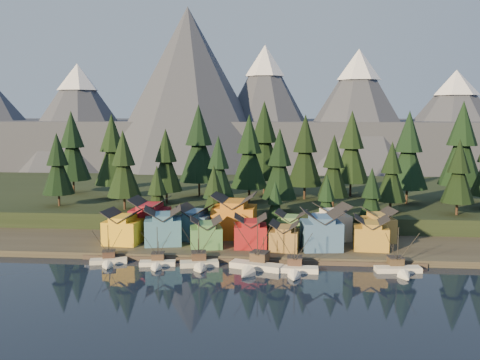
# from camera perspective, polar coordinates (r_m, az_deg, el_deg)

# --- Properties ---
(ground) EXTENTS (500.00, 500.00, 0.00)m
(ground) POSITION_cam_1_polar(r_m,az_deg,el_deg) (111.16, 0.56, -10.98)
(ground) COLOR black
(ground) RESTS_ON ground
(shore_strip) EXTENTS (400.00, 50.00, 1.50)m
(shore_strip) POSITION_cam_1_polar(r_m,az_deg,el_deg) (149.41, 1.80, -5.93)
(shore_strip) COLOR #312B23
(shore_strip) RESTS_ON ground
(hillside) EXTENTS (420.00, 100.00, 6.00)m
(hillside) POSITION_cam_1_polar(r_m,az_deg,el_deg) (198.00, 2.66, -2.01)
(hillside) COLOR black
(hillside) RESTS_ON ground
(dock) EXTENTS (80.00, 4.00, 1.00)m
(dock) POSITION_cam_1_polar(r_m,az_deg,el_deg) (126.76, 1.17, -8.44)
(dock) COLOR #463C32
(dock) RESTS_ON ground
(mountain_ridge) EXTENTS (560.00, 190.00, 90.00)m
(mountain_ridge) POSITION_cam_1_polar(r_m,az_deg,el_deg) (319.22, 2.92, 5.65)
(mountain_ridge) COLOR #414654
(mountain_ridge) RESTS_ON ground
(boat_0) EXTENTS (9.02, 9.42, 9.92)m
(boat_0) POSITION_cam_1_polar(r_m,az_deg,el_deg) (127.68, -13.88, -7.90)
(boat_0) COLOR beige
(boat_0) RESTS_ON ground
(boat_1) EXTENTS (8.64, 9.19, 9.83)m
(boat_1) POSITION_cam_1_polar(r_m,az_deg,el_deg) (123.72, -8.84, -8.26)
(boat_1) COLOR silver
(boat_1) RESTS_ON ground
(boat_2) EXTENTS (9.36, 9.93, 11.33)m
(boat_2) POSITION_cam_1_polar(r_m,az_deg,el_deg) (121.85, -4.35, -8.26)
(boat_2) COLOR beige
(boat_2) RESTS_ON ground
(boat_3) EXTENTS (12.58, 13.07, 12.89)m
(boat_3) POSITION_cam_1_polar(r_m,az_deg,el_deg) (119.24, 1.51, -8.54)
(boat_3) COLOR beige
(boat_3) RESTS_ON ground
(boat_4) EXTENTS (10.59, 11.49, 11.07)m
(boat_4) POSITION_cam_1_polar(r_m,az_deg,el_deg) (117.79, 5.83, -8.95)
(boat_4) COLOR white
(boat_4) RESTS_ON ground
(boat_6) EXTENTS (10.49, 11.24, 10.91)m
(boat_6) POSITION_cam_1_polar(r_m,az_deg,el_deg) (122.25, 16.69, -8.63)
(boat_6) COLOR silver
(boat_6) RESTS_ON ground
(house_front_0) EXTENTS (9.47, 9.04, 8.69)m
(house_front_0) POSITION_cam_1_polar(r_m,az_deg,el_deg) (139.52, -12.37, -4.80)
(house_front_0) COLOR gold
(house_front_0) RESTS_ON shore_strip
(house_front_1) EXTENTS (10.76, 10.49, 9.41)m
(house_front_1) POSITION_cam_1_polar(r_m,az_deg,el_deg) (137.24, -8.21, -4.75)
(house_front_1) COLOR teal
(house_front_1) RESTS_ON shore_strip
(house_front_2) EXTENTS (9.11, 9.15, 7.46)m
(house_front_2) POSITION_cam_1_polar(r_m,az_deg,el_deg) (133.13, -3.65, -5.51)
(house_front_2) COLOR #4A8649
(house_front_2) RESTS_ON shore_strip
(house_front_3) EXTENTS (8.49, 8.14, 8.08)m
(house_front_3) POSITION_cam_1_polar(r_m,az_deg,el_deg) (132.89, 1.12, -5.38)
(house_front_3) COLOR maroon
(house_front_3) RESTS_ON shore_strip
(house_front_4) EXTENTS (7.53, 8.01, 6.96)m
(house_front_4) POSITION_cam_1_polar(r_m,az_deg,el_deg) (130.77, 4.77, -5.87)
(house_front_4) COLOR olive
(house_front_4) RESTS_ON shore_strip
(house_front_5) EXTENTS (10.43, 9.70, 9.82)m
(house_front_5) POSITION_cam_1_polar(r_m,az_deg,el_deg) (132.07, 8.67, -5.13)
(house_front_5) COLOR #3E6594
(house_front_5) RESTS_ON shore_strip
(house_front_6) EXTENTS (8.72, 8.31, 8.14)m
(house_front_6) POSITION_cam_1_polar(r_m,az_deg,el_deg) (134.73, 13.80, -5.40)
(house_front_6) COLOR #AA802B
(house_front_6) RESTS_ON shore_strip
(house_back_0) EXTENTS (9.94, 9.57, 10.49)m
(house_back_0) POSITION_cam_1_polar(r_m,az_deg,el_deg) (146.16, -9.57, -3.81)
(house_back_0) COLOR maroon
(house_back_0) RESTS_ON shore_strip
(house_back_1) EXTENTS (9.57, 9.65, 9.06)m
(house_back_1) POSITION_cam_1_polar(r_m,az_deg,el_deg) (141.42, -4.77, -4.42)
(house_back_1) COLOR #325378
(house_back_1) RESTS_ON shore_strip
(house_back_2) EXTENTS (11.62, 10.76, 11.81)m
(house_back_2) POSITION_cam_1_polar(r_m,az_deg,el_deg) (143.04, -0.60, -3.67)
(house_back_2) COLOR #C1711B
(house_back_2) RESTS_ON shore_strip
(house_back_3) EXTENTS (8.69, 7.97, 7.92)m
(house_back_3) POSITION_cam_1_polar(r_m,az_deg,el_deg) (139.83, 5.48, -4.81)
(house_back_3) COLOR #558548
(house_back_3) RESTS_ON shore_strip
(house_back_4) EXTENTS (10.29, 10.04, 9.29)m
(house_back_4) POSITION_cam_1_polar(r_m,az_deg,el_deg) (142.69, 9.78, -4.34)
(house_back_4) COLOR silver
(house_back_4) RESTS_ON shore_strip
(house_back_5) EXTENTS (8.77, 8.85, 8.53)m
(house_back_5) POSITION_cam_1_polar(r_m,az_deg,el_deg) (143.39, 14.54, -4.58)
(house_back_5) COLOR #A7833B
(house_back_5) RESTS_ON shore_strip
(tree_hill_0) EXTENTS (9.72, 9.72, 22.65)m
(tree_hill_0) POSITION_cam_1_polar(r_m,az_deg,el_deg) (173.10, -18.88, 1.41)
(tree_hill_0) COLOR #332319
(tree_hill_0) RESTS_ON hillside
(tree_hill_1) EXTENTS (12.15, 12.15, 28.30)m
(tree_hill_1) POSITION_cam_1_polar(r_m,az_deg,el_deg) (183.33, -13.45, 2.88)
(tree_hill_1) COLOR #332319
(tree_hill_1) RESTS_ON hillside
(tree_hill_2) EXTENTS (10.15, 10.15, 23.64)m
(tree_hill_2) POSITION_cam_1_polar(r_m,az_deg,el_deg) (161.51, -12.31, 1.44)
(tree_hill_2) COLOR #332319
(tree_hill_2) RESTS_ON hillside
(tree_hill_3) EXTENTS (10.18, 10.18, 23.71)m
(tree_hill_3) POSITION_cam_1_polar(r_m,az_deg,el_deg) (170.40, -7.89, 1.84)
(tree_hill_3) COLOR #332319
(tree_hill_3) RESTS_ON hillside
(tree_hill_4) EXTENTS (13.53, 13.53, 31.52)m
(tree_hill_4) POSITION_cam_1_polar(r_m,az_deg,el_deg) (183.17, -4.41, 3.60)
(tree_hill_4) COLOR #332319
(tree_hill_4) RESTS_ON hillside
(tree_hill_5) EXTENTS (9.48, 9.48, 22.08)m
(tree_hill_5) POSITION_cam_1_polar(r_m,az_deg,el_deg) (157.48, -2.32, 1.14)
(tree_hill_5) COLOR #332319
(tree_hill_5) RESTS_ON hillside
(tree_hill_6) EXTENTS (12.13, 12.13, 28.25)m
(tree_hill_6) POSITION_cam_1_polar(r_m,az_deg,el_deg) (171.23, 0.99, 2.77)
(tree_hill_6) COLOR #332319
(tree_hill_6) RESTS_ON hillside
(tree_hill_7) EXTENTS (10.44, 10.44, 24.33)m
(tree_hill_7) POSITION_cam_1_polar(r_m,az_deg,el_deg) (154.05, 4.24, 1.45)
(tree_hill_7) COLOR #332319
(tree_hill_7) RESTS_ON hillside
(tree_hill_8) EXTENTS (12.09, 12.09, 28.16)m
(tree_hill_8) POSITION_cam_1_polar(r_m,az_deg,el_deg) (177.84, 6.96, 2.87)
(tree_hill_8) COLOR #332319
(tree_hill_8) RESTS_ON hillside
(tree_hill_9) EXTENTS (9.55, 9.55, 22.24)m
(tree_hill_9) POSITION_cam_1_polar(r_m,az_deg,el_deg) (161.68, 9.96, 1.23)
(tree_hill_9) COLOR #332319
(tree_hill_9) RESTS_ON hillside
(tree_hill_10) EXTENTS (12.65, 12.65, 29.47)m
(tree_hill_10) POSITION_cam_1_polar(r_m,az_deg,el_deg) (186.93, 11.80, 3.20)
(tree_hill_10) COLOR #332319
(tree_hill_10) RESTS_ON hillside
(tree_hill_11) EXTENTS (8.83, 8.83, 20.58)m
(tree_hill_11) POSITION_cam_1_polar(r_m,az_deg,el_deg) (159.01, 15.85, 0.63)
(tree_hill_11) COLOR #332319
(tree_hill_11) RESTS_ON hillside
(tree_hill_12) EXTENTS (12.62, 12.62, 29.40)m
(tree_hill_12) POSITION_cam_1_polar(r_m,az_deg,el_deg) (175.78, 17.51, 2.76)
(tree_hill_12) COLOR #332319
(tree_hill_12) RESTS_ON hillside
(tree_hill_13) EXTENTS (9.20, 9.20, 21.44)m
(tree_hill_13) POSITION_cam_1_polar(r_m,az_deg,el_deg) (161.36, 22.28, 0.63)
(tree_hill_13) COLOR #332319
(tree_hill_13) RESTS_ON hillside
(tree_hill_14) EXTENTS (13.95, 13.95, 32.50)m
(tree_hill_14) POSITION_cam_1_polar(r_m,az_deg,el_deg) (186.08, 22.57, 3.29)
(tree_hill_14) COLOR #332319
(tree_hill_14) RESTS_ON hillside
(tree_hill_15) EXTENTS (14.06, 14.06, 32.75)m
(tree_hill_15) POSITION_cam_1_polar(r_m,az_deg,el_deg) (187.76, 2.59, 3.91)
(tree_hill_15) COLOR #332319
(tree_hill_15) RESTS_ON hillside
(tree_hill_16) EXTENTS (12.60, 12.60, 29.34)m
(tree_hill_16) POSITION_cam_1_polar(r_m,az_deg,el_deg) (198.97, -17.46, 3.23)
(tree_hill_16) COLOR #332319
(tree_hill_16) RESTS_ON hillside
(tree_shore_0) EXTENTS (7.98, 7.98, 18.59)m
(tree_shore_0) POSITION_cam_1_polar(r_m,az_deg,el_deg) (151.53, -8.81, -1.62)
(tree_shore_0) COLOR #332319
(tree_shore_0) RESTS_ON shore_strip
(tree_shore_1) EXTENTS (8.10, 8.10, 18.86)m
(tree_shore_1) POSITION_cam_1_polar(r_m,az_deg,el_deg) (148.47, -2.81, -1.67)
(tree_shore_1) COLOR #332319
(tree_shore_1) RESTS_ON shore_strip
(tree_shore_2) EXTENTS (6.26, 6.26, 14.59)m
(tree_shore_2) POSITION_cam_1_polar(r_m,az_deg,el_deg) (147.48, 3.76, -2.66)
(tree_shore_2) COLOR #332319
(tree_shore_2) RESTS_ON shore_strip
(tree_shore_3) EXTENTS (7.15, 7.15, 16.66)m
(tree_shore_3) POSITION_cam_1_polar(r_m,az_deg,el_deg) (147.62, 9.21, -2.28)
(tree_shore_3) COLOR #332319
(tree_shore_3) RESTS_ON shore_strip
(tree_shore_4) EXTENTS (7.95, 7.95, 18.52)m
(tree_shore_4) POSITION_cam_1_polar(r_m,az_deg,el_deg) (148.80, 13.83, -1.92)
(tree_shore_4) COLOR #332319
(tree_shore_4) RESTS_ON shore_strip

